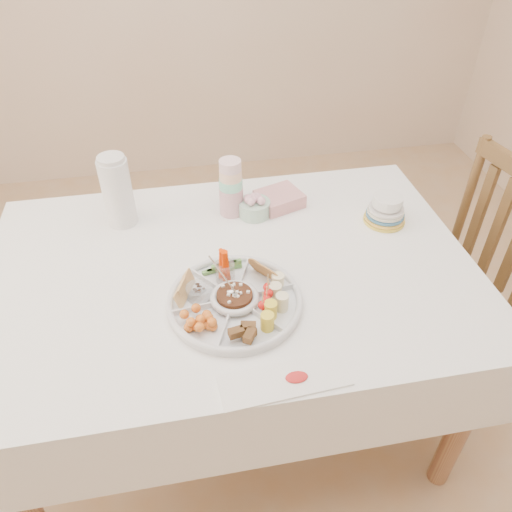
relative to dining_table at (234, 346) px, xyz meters
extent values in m
plane|color=tan|center=(0.00, 0.00, -0.38)|extent=(4.00, 4.00, 0.00)
cube|color=white|center=(0.00, 0.00, 0.00)|extent=(1.52, 1.02, 0.76)
cube|color=brown|center=(0.80, 0.05, 0.12)|extent=(0.48, 0.48, 1.00)
cylinder|color=white|center=(-0.01, -0.17, 0.40)|extent=(0.43, 0.43, 0.04)
cylinder|color=#4A270D|center=(-0.01, -0.17, 0.41)|extent=(0.11, 0.11, 0.04)
cylinder|color=silver|center=(0.05, 0.29, 0.49)|extent=(0.10, 0.10, 0.23)
cylinder|color=white|center=(-0.33, 0.30, 0.51)|extent=(0.12, 0.12, 0.26)
cylinder|color=#86BE9C|center=(0.12, 0.26, 0.42)|extent=(0.13, 0.13, 0.08)
cube|color=pink|center=(0.22, 0.31, 0.40)|extent=(0.18, 0.17, 0.05)
cylinder|color=gold|center=(0.56, 0.14, 0.42)|extent=(0.16, 0.16, 0.09)
cube|color=white|center=(0.07, -0.45, 0.38)|extent=(0.33, 0.13, 0.01)
camera|label=1|loc=(-0.14, -1.17, 1.40)|focal=35.00mm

